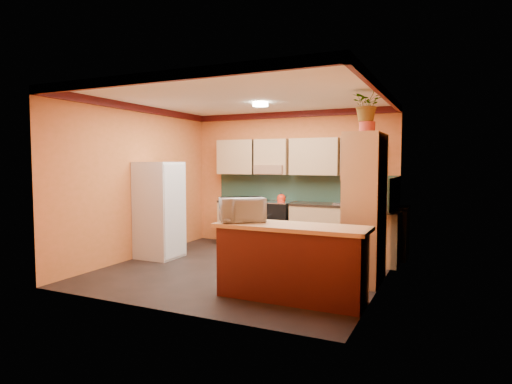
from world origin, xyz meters
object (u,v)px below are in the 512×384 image
Objects in this scene: fridge at (159,210)px; microwave at (242,210)px; base_cabinets_back at (308,228)px; pantry at (365,208)px; stove at (277,225)px; breakfast_bar at (291,264)px.

fridge reaches higher than microwave.
base_cabinets_back is 2.28m from pantry.
stove is at bearing -180.00° from base_cabinets_back.
fridge is (-2.20, -1.68, 0.41)m from base_cabinets_back.
microwave is (2.26, -1.22, 0.24)m from fridge.
stove is 2.71m from pantry.
pantry reaches higher than microwave.
stove is at bearing 66.36° from microwave.
pantry is (3.60, -0.02, 0.20)m from fridge.
fridge is 0.81× the size of pantry.
breakfast_bar is (0.74, -2.90, 0.00)m from base_cabinets_back.
microwave is at bearing 180.00° from breakfast_bar.
fridge is at bearing 179.75° from pantry.
breakfast_bar is at bearing -75.76° from base_cabinets_back.
breakfast_bar is (1.36, -2.90, -0.02)m from stove.
stove is (-0.62, -0.00, 0.02)m from base_cabinets_back.
pantry reaches higher than base_cabinets_back.
stove is at bearing 46.80° from fridge.
stove is 3.20m from breakfast_bar.
fridge is 2.58m from microwave.
stove is 0.51× the size of breakfast_bar.
fridge is 0.94× the size of breakfast_bar.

